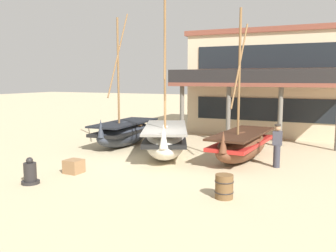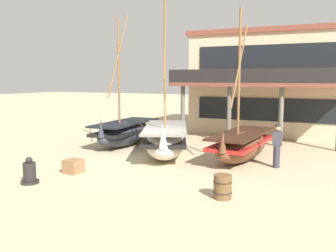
{
  "view_description": "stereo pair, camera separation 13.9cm",
  "coord_description": "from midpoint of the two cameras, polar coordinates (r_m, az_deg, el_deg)",
  "views": [
    {
      "loc": [
        6.57,
        -13.24,
        3.44
      ],
      "look_at": [
        0.0,
        1.0,
        1.4
      ],
      "focal_mm": 39.35,
      "sensor_mm": 36.0,
      "label": 1
    },
    {
      "loc": [
        6.7,
        -13.18,
        3.44
      ],
      "look_at": [
        0.0,
        1.0,
        1.4
      ],
      "focal_mm": 39.35,
      "sensor_mm": 36.0,
      "label": 2
    }
  ],
  "objects": [
    {
      "name": "ground_plane",
      "position": [
        15.18,
        -1.36,
        -5.69
      ],
      "size": [
        120.0,
        120.0,
        0.0
      ],
      "primitive_type": "plane",
      "color": "tan"
    },
    {
      "name": "fishing_boat_near_left",
      "position": [
        15.86,
        11.62,
        -2.84
      ],
      "size": [
        1.93,
        4.88,
        6.18
      ],
      "color": "brown",
      "rests_on": "ground"
    },
    {
      "name": "fishing_boat_centre_large",
      "position": [
        19.02,
        -6.42,
        -0.95
      ],
      "size": [
        1.84,
        4.74,
        6.65
      ],
      "color": "#2D333D",
      "rests_on": "ground"
    },
    {
      "name": "fishing_boat_far_right",
      "position": [
        16.24,
        -0.14,
        -2.13
      ],
      "size": [
        3.56,
        5.19,
        7.28
      ],
      "color": "silver",
      "rests_on": "ground"
    },
    {
      "name": "fisherman_by_hull",
      "position": [
        14.8,
        16.78,
        -3.05
      ],
      "size": [
        0.39,
        0.28,
        1.68
      ],
      "color": "#33333D",
      "rests_on": "ground"
    },
    {
      "name": "capstan_winch",
      "position": [
        12.97,
        -20.36,
        -6.85
      ],
      "size": [
        0.59,
        0.59,
        0.89
      ],
      "color": "black",
      "rests_on": "ground"
    },
    {
      "name": "wooden_barrel",
      "position": [
        10.82,
        8.82,
        -9.28
      ],
      "size": [
        0.56,
        0.56,
        0.7
      ],
      "color": "brown",
      "rests_on": "ground"
    },
    {
      "name": "cargo_crate",
      "position": [
        13.95,
        -14.16,
        -6.05
      ],
      "size": [
        0.62,
        0.62,
        0.49
      ],
      "primitive_type": "cube",
      "rotation": [
        0.0,
        0.0,
        1.52
      ],
      "color": "olive",
      "rests_on": "ground"
    },
    {
      "name": "harbor_building_main",
      "position": [
        24.95,
        16.2,
        6.49
      ],
      "size": [
        9.73,
        9.48,
        6.32
      ],
      "color": "beige",
      "rests_on": "ground"
    }
  ]
}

